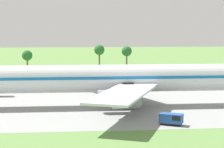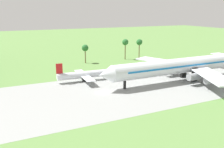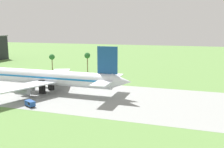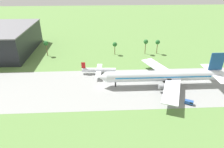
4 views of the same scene
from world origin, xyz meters
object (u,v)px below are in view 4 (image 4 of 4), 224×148
Objects in this scene: baggage_tug at (189,102)px; terminal_building at (9,40)px; regional_aircraft at (99,70)px; jet_airliner at (165,76)px.

terminal_building reaches higher than baggage_tug.
regional_aircraft is 4.85× the size of baggage_tug.
baggage_tug is at bearing -38.00° from regional_aircraft.
baggage_tug is 0.08× the size of terminal_building.
baggage_tug is (7.40, -19.57, -5.07)m from jet_airliner.
jet_airliner reaches higher than baggage_tug.
terminal_building reaches higher than jet_airliner.
terminal_building reaches higher than regional_aircraft.
baggage_tug is (46.28, -36.15, -1.52)m from regional_aircraft.
regional_aircraft is 58.74m from baggage_tug.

